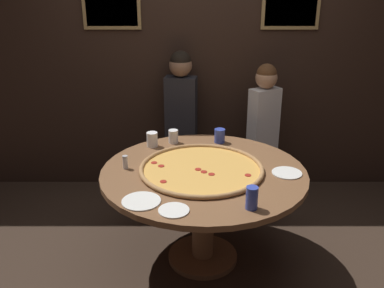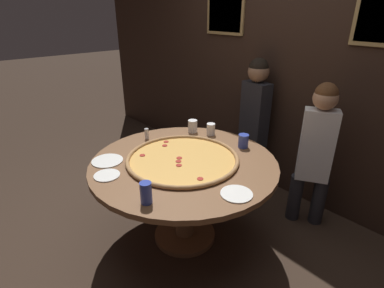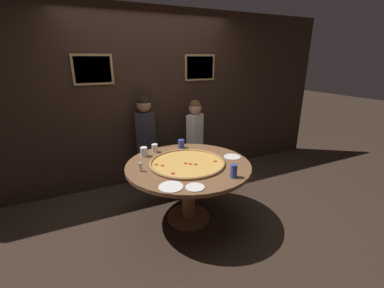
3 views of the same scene
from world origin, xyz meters
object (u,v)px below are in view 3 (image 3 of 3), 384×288
drink_cup_front_edge (155,148)px  diner_far_right (195,136)px  white_plate_left_side (232,157)px  drink_cup_near_left (234,171)px  dining_table (188,175)px  condiment_shaker (141,167)px  diner_side_left (146,136)px  white_plate_far_back (195,187)px  white_plate_near_front (171,187)px  drink_cup_far_left (144,152)px  drink_cup_by_shaker (181,144)px  giant_pizza (187,163)px

drink_cup_front_edge → diner_far_right: bearing=29.4°
white_plate_left_side → drink_cup_near_left: bearing=-123.0°
dining_table → diner_far_right: 1.14m
condiment_shaker → diner_side_left: diner_side_left is taller
drink_cup_front_edge → condiment_shaker: size_ratio=1.12×
white_plate_far_back → white_plate_near_front: size_ratio=0.77×
drink_cup_far_left → drink_cup_by_shaker: drink_cup_far_left is taller
white_plate_near_front → white_plate_left_side: bearing=22.3°
dining_table → diner_far_right: (0.57, 0.98, 0.14)m
drink_cup_far_left → white_plate_far_back: 1.02m
drink_cup_near_left → diner_far_right: size_ratio=0.11×
white_plate_near_front → white_plate_left_side: size_ratio=1.15×
white_plate_left_side → condiment_shaker: condiment_shaker is taller
drink_cup_far_left → drink_cup_front_edge: drink_cup_far_left is taller
drink_cup_front_edge → white_plate_near_front: drink_cup_front_edge is taller
dining_table → diner_side_left: 1.15m
giant_pizza → drink_cup_front_edge: (-0.22, 0.53, 0.04)m
drink_cup_near_left → white_plate_far_back: bearing=-176.4°
drink_cup_by_shaker → white_plate_far_back: 1.14m
giant_pizza → drink_cup_front_edge: 0.57m
drink_cup_far_left → condiment_shaker: (-0.15, -0.42, -0.01)m
dining_table → condiment_shaker: size_ratio=14.84×
white_plate_left_side → diner_far_right: size_ratio=0.16×
dining_table → drink_cup_far_left: (-0.40, 0.45, 0.21)m
dining_table → diner_side_left: (-0.18, 1.12, 0.19)m
condiment_shaker → drink_cup_by_shaker: bearing=36.1°
drink_cup_far_left → condiment_shaker: 0.44m
dining_table → white_plate_near_front: bearing=-131.2°
dining_table → drink_cup_near_left: 0.63m
drink_cup_far_left → diner_side_left: diner_side_left is taller
diner_far_right → white_plate_near_front: bearing=25.9°
drink_cup_far_left → drink_cup_front_edge: 0.18m
giant_pizza → drink_cup_near_left: (0.28, -0.52, 0.06)m
white_plate_left_side → diner_side_left: (-0.76, 1.17, 0.04)m
white_plate_left_side → drink_cup_front_edge: bearing=144.3°
diner_side_left → white_plate_near_front: bearing=92.0°
drink_cup_by_shaker → condiment_shaker: size_ratio=1.17×
giant_pizza → diner_side_left: (-0.17, 1.12, 0.03)m
drink_cup_by_shaker → diner_far_right: 0.62m
drink_cup_front_edge → condiment_shaker: (-0.32, -0.50, -0.01)m
white_plate_far_back → white_plate_left_side: 0.91m
dining_table → diner_far_right: bearing=59.8°
drink_cup_front_edge → diner_far_right: (0.80, 0.45, -0.06)m
drink_cup_front_edge → drink_cup_by_shaker: (0.38, 0.01, 0.00)m
dining_table → giant_pizza: giant_pizza is taller
white_plate_far_back → condiment_shaker: condiment_shaker is taller
white_plate_near_front → white_plate_left_side: (0.96, 0.39, 0.00)m
dining_table → giant_pizza: bearing=-177.6°
giant_pizza → drink_cup_front_edge: size_ratio=8.07×
drink_cup_near_left → drink_cup_far_left: drink_cup_near_left is taller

